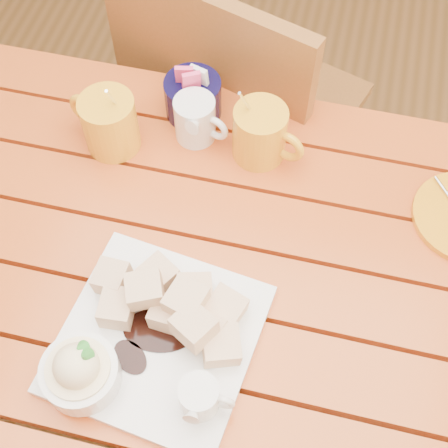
% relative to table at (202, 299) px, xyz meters
% --- Properties ---
extents(ground, '(5.00, 5.00, 0.00)m').
position_rel_table_xyz_m(ground, '(0.00, -0.00, -0.64)').
color(ground, brown).
rests_on(ground, ground).
extents(table, '(1.20, 0.79, 0.75)m').
position_rel_table_xyz_m(table, '(0.00, 0.00, 0.00)').
color(table, '#B04A16').
rests_on(table, ground).
extents(dessert_plate, '(0.31, 0.31, 0.11)m').
position_rel_table_xyz_m(dessert_plate, '(-0.04, -0.14, 0.14)').
color(dessert_plate, white).
rests_on(dessert_plate, table).
extents(coffee_mug_left, '(0.13, 0.10, 0.16)m').
position_rel_table_xyz_m(coffee_mug_left, '(-0.22, 0.21, 0.16)').
color(coffee_mug_left, orange).
rests_on(coffee_mug_left, table).
extents(coffee_mug_right, '(0.13, 0.09, 0.15)m').
position_rel_table_xyz_m(coffee_mug_right, '(0.04, 0.25, 0.16)').
color(coffee_mug_right, orange).
rests_on(coffee_mug_right, table).
extents(cream_pitcher, '(0.10, 0.09, 0.09)m').
position_rel_table_xyz_m(cream_pitcher, '(-0.07, 0.26, 0.15)').
color(cream_pitcher, white).
rests_on(cream_pitcher, table).
extents(sugar_caddy, '(0.10, 0.10, 0.11)m').
position_rel_table_xyz_m(sugar_caddy, '(-0.09, 0.32, 0.15)').
color(sugar_caddy, black).
rests_on(sugar_caddy, table).
extents(chair_far, '(0.56, 0.56, 0.93)m').
position_rel_table_xyz_m(chair_far, '(-0.06, 0.52, -0.12)').
color(chair_far, brown).
rests_on(chair_far, ground).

